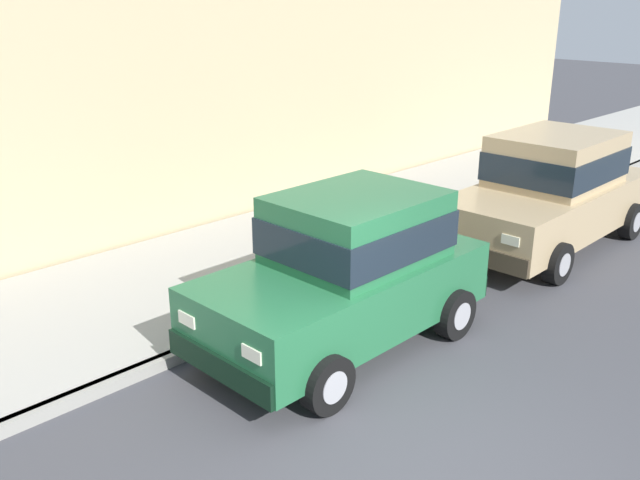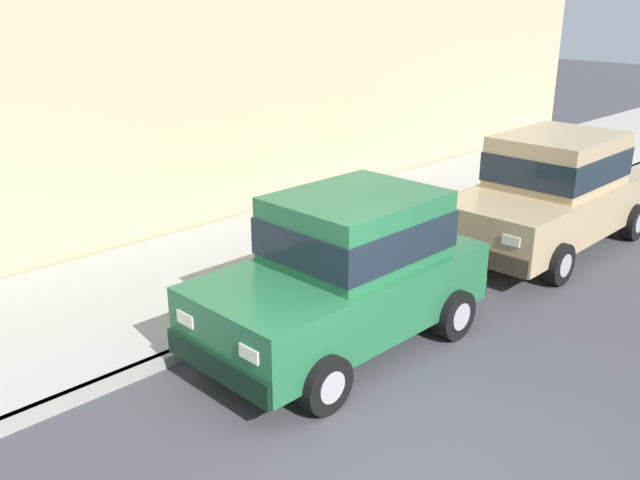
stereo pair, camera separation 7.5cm
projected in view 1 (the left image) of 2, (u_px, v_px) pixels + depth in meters
name	position (u px, v px, depth m)	size (l,w,h in m)	color
ground_plane	(424.00, 465.00, 6.32)	(80.00, 80.00, 0.00)	#424247
curb	(214.00, 341.00, 8.43)	(0.16, 64.00, 0.14)	gray
sidewalk	(136.00, 298.00, 9.63)	(3.60, 64.00, 0.14)	#A8A59E
car_green_hatchback	(348.00, 269.00, 8.22)	(1.98, 3.81, 1.88)	#23663D
car_tan_sedan	(551.00, 190.00, 11.53)	(2.09, 4.63, 1.92)	tan
dog_black	(301.00, 220.00, 11.80)	(0.42, 0.69, 0.49)	black
building_facade	(304.00, 79.00, 13.73)	(0.50, 20.00, 4.95)	tan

